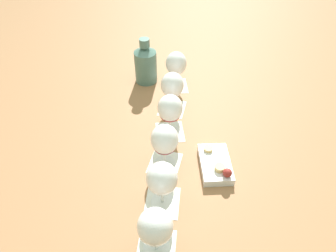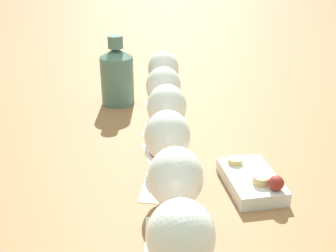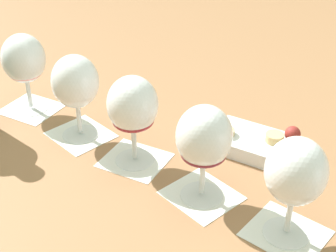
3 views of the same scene
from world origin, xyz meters
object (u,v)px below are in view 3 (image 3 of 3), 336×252
Objects in this scene: wine_glass_0 at (24,62)px; wine_glass_4 at (295,176)px; snack_dish at (257,143)px; wine_glass_2 at (133,108)px; wine_glass_1 at (76,85)px; wine_glass_3 at (204,140)px.

wine_glass_4 is (0.39, -0.49, 0.00)m from wine_glass_0.
wine_glass_0 is 0.51m from snack_dish.
wine_glass_0 is 1.00× the size of wine_glass_2.
wine_glass_1 reaches higher than snack_dish.
wine_glass_3 is (0.19, -0.24, 0.00)m from wine_glass_1.
wine_glass_0 is 0.90× the size of snack_dish.
wine_glass_0 is at bearing 128.33° from wine_glass_2.
wine_glass_2 is 0.32m from wine_glass_4.
wine_glass_0 and wine_glass_2 have the same top height.
wine_glass_0 is 0.63m from wine_glass_4.
wine_glass_2 is 1.00× the size of wine_glass_4.
wine_glass_1 is 1.00× the size of wine_glass_4.
wine_glass_1 is 0.15m from wine_glass_2.
wine_glass_2 is (0.09, -0.11, 0.00)m from wine_glass_1.
wine_glass_1 is 1.00× the size of wine_glass_3.
wine_glass_2 reaches higher than snack_dish.
wine_glass_3 is 0.16m from wine_glass_4.
wine_glass_0 is at bearing 127.04° from wine_glass_1.
wine_glass_3 and wine_glass_4 have the same top height.
wine_glass_4 is (0.10, -0.12, -0.00)m from wine_glass_3.
wine_glass_0 is at bearing 128.68° from wine_glass_4.
wine_glass_1 is at bearing 129.26° from wine_glass_4.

